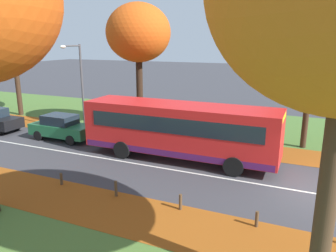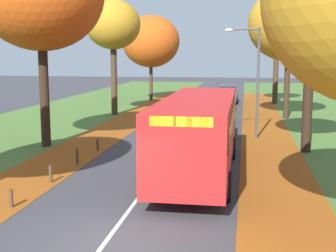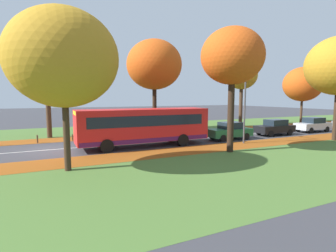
% 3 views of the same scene
% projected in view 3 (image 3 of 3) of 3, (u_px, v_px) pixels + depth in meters
% --- Properties ---
extents(ground_plane, '(160.00, 160.00, 0.00)m').
position_uv_depth(ground_plane, '(50.00, 150.00, 19.53)').
color(ground_plane, '#38383D').
extents(grass_verge_left, '(12.00, 90.00, 0.01)m').
position_uv_depth(grass_verge_left, '(207.00, 125.00, 36.24)').
color(grass_verge_left, '#476B2D').
rests_on(grass_verge_left, ground).
extents(leaf_litter_left, '(2.80, 60.00, 0.00)m').
position_uv_depth(leaf_litter_left, '(185.00, 132.00, 29.57)').
color(leaf_litter_left, '#8C4714').
rests_on(leaf_litter_left, grass_verge_left).
extents(leaf_litter_right, '(2.80, 60.00, 0.00)m').
position_uv_depth(leaf_litter_right, '(240.00, 145.00, 21.29)').
color(leaf_litter_right, '#8C4714').
rests_on(leaf_litter_right, grass_verge_right).
extents(road_centre_line, '(0.12, 80.00, 0.01)m').
position_uv_depth(road_centre_line, '(255.00, 134.00, 27.96)').
color(road_centre_line, silver).
rests_on(road_centre_line, ground).
extents(tree_left_nearest, '(5.80, 5.80, 9.89)m').
position_uv_depth(tree_left_nearest, '(46.00, 61.00, 24.53)').
color(tree_left_nearest, '#422D1E').
rests_on(tree_left_nearest, ground).
extents(tree_left_near, '(6.17, 6.17, 10.28)m').
position_uv_depth(tree_left_near, '(154.00, 65.00, 29.21)').
color(tree_left_near, black).
rests_on(tree_left_near, ground).
extents(tree_left_mid, '(4.08, 4.08, 8.58)m').
position_uv_depth(tree_left_mid, '(242.00, 76.00, 34.49)').
color(tree_left_mid, '#422D1E').
rests_on(tree_left_mid, ground).
extents(tree_left_far, '(5.59, 5.59, 8.29)m').
position_uv_depth(tree_left_far, '(303.00, 84.00, 38.64)').
color(tree_left_far, '#422D1E').
rests_on(tree_left_far, ground).
extents(tree_right_nearest, '(5.63, 5.63, 8.43)m').
position_uv_depth(tree_right_nearest, '(63.00, 59.00, 13.41)').
color(tree_right_nearest, '#382619').
rests_on(tree_right_nearest, ground).
extents(tree_right_near, '(4.39, 4.39, 8.72)m').
position_uv_depth(tree_right_near, '(232.00, 57.00, 18.12)').
color(tree_right_near, black).
rests_on(tree_right_near, ground).
extents(bollard_second, '(0.12, 0.12, 0.69)m').
position_uv_depth(bollard_second, '(37.00, 139.00, 22.29)').
color(bollard_second, '#4C3823').
rests_on(bollard_second, ground).
extents(bollard_third, '(0.12, 0.12, 0.58)m').
position_uv_depth(bollard_third, '(72.00, 138.00, 23.52)').
color(bollard_third, '#4C3823').
rests_on(bollard_third, ground).
extents(bollard_fourth, '(0.12, 0.12, 0.63)m').
position_uv_depth(bollard_fourth, '(104.00, 135.00, 24.67)').
color(bollard_fourth, '#4C3823').
rests_on(bollard_fourth, ground).
extents(bollard_fifth, '(0.12, 0.12, 0.67)m').
position_uv_depth(bollard_fifth, '(133.00, 133.00, 25.89)').
color(bollard_fifth, '#4C3823').
rests_on(bollard_fifth, ground).
extents(bollard_sixth, '(0.12, 0.12, 0.56)m').
position_uv_depth(bollard_sixth, '(159.00, 132.00, 27.11)').
color(bollard_sixth, '#4C3823').
rests_on(bollard_sixth, ground).
extents(streetlamp_right, '(1.89, 0.28, 6.00)m').
position_uv_depth(streetlamp_right, '(242.00, 99.00, 22.10)').
color(streetlamp_right, '#47474C').
rests_on(streetlamp_right, ground).
extents(bus, '(2.68, 10.40, 2.98)m').
position_uv_depth(bus, '(144.00, 125.00, 20.75)').
color(bus, red).
rests_on(bus, ground).
extents(car_green_lead, '(1.80, 4.21, 1.62)m').
position_uv_depth(car_green_lead, '(230.00, 131.00, 24.10)').
color(car_green_lead, '#1E6038').
rests_on(car_green_lead, ground).
extents(car_black_following, '(1.80, 4.21, 1.62)m').
position_uv_depth(car_black_following, '(275.00, 127.00, 26.87)').
color(car_black_following, black).
rests_on(car_black_following, ground).
extents(car_silver_third_in_line, '(1.81, 4.22, 1.62)m').
position_uv_depth(car_silver_third_in_line, '(313.00, 125.00, 29.39)').
color(car_silver_third_in_line, '#B7BABF').
rests_on(car_silver_third_in_line, ground).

